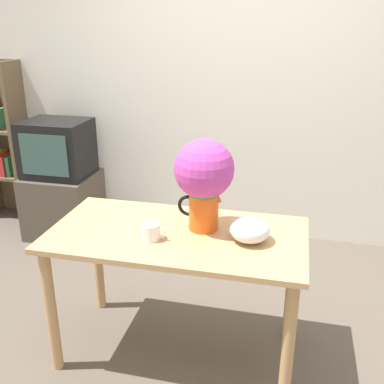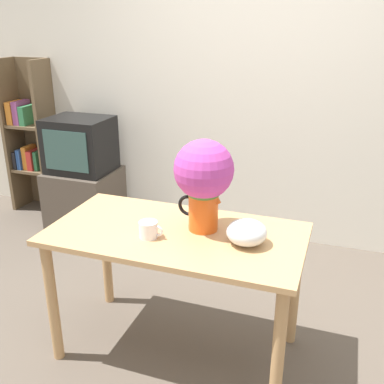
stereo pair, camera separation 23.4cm
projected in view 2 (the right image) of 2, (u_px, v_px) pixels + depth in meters
name	position (u px, v px, depth m)	size (l,w,h in m)	color
ground_plane	(197.00, 349.00, 2.64)	(12.00, 12.00, 0.00)	brown
wall_back	(263.00, 87.00, 3.60)	(8.00, 0.05, 2.60)	silver
table	(176.00, 251.00, 2.41)	(1.35, 0.70, 0.76)	tan
flower_vase	(204.00, 177.00, 2.29)	(0.31, 0.31, 0.49)	#E05619
coffee_mug	(149.00, 230.00, 2.29)	(0.13, 0.10, 0.09)	white
white_bowl	(247.00, 232.00, 2.22)	(0.20, 0.20, 0.13)	silver
tv_stand	(85.00, 199.00, 4.08)	(0.58, 0.53, 0.55)	#4C4238
tv_set	(80.00, 145.00, 3.89)	(0.53, 0.44, 0.47)	black
bookshelf	(31.00, 138.00, 4.37)	(0.43, 0.29, 1.47)	brown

